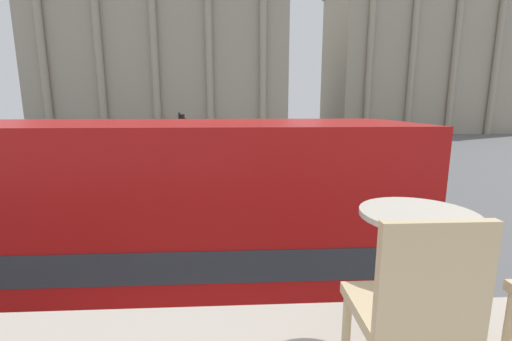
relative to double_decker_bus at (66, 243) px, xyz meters
name	(u,v)px	position (x,y,z in m)	size (l,w,h in m)	color
double_decker_bus	(66,243)	(0.00, 0.00, 0.00)	(10.96, 2.71, 4.35)	black
cafe_dining_table	(415,247)	(3.74, -3.71, 1.46)	(0.60, 0.60, 0.73)	#2D2D30
cafe_chair_0	(413,310)	(3.46, -4.24, 1.44)	(0.40, 0.40, 0.91)	#D1B789
plaza_building_left	(165,48)	(-7.60, 47.27, 10.20)	(35.00, 14.13, 25.21)	#A39984
plaza_building_right	(425,60)	(35.53, 54.86, 9.72)	(33.21, 17.14, 24.26)	#A39984
traffic_light_near	(85,169)	(-2.81, 7.27, -0.10)	(0.42, 0.24, 3.51)	black
traffic_light_mid	(182,140)	(-0.28, 13.56, 0.31)	(0.42, 0.24, 4.19)	black
car_silver	(228,166)	(2.18, 16.40, -1.71)	(4.20, 1.93, 1.35)	black
pedestrian_black	(183,142)	(-2.55, 28.38, -1.44)	(0.32, 0.32, 1.68)	#282B33
pedestrian_olive	(247,148)	(3.61, 23.88, -1.45)	(0.32, 0.32, 1.66)	#282B33
pedestrian_grey	(241,190)	(2.91, 8.70, -1.37)	(0.32, 0.32, 1.80)	#282B33
pedestrian_white	(281,146)	(6.65, 24.87, -1.46)	(0.32, 0.32, 1.65)	#282B33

